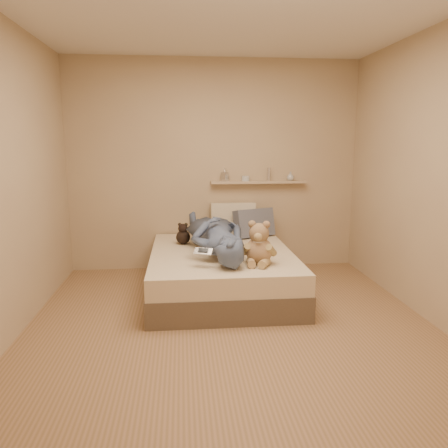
{
  "coord_description": "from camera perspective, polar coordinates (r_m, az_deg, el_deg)",
  "views": [
    {
      "loc": [
        -0.41,
        -3.57,
        1.61
      ],
      "look_at": [
        0.0,
        0.65,
        0.8
      ],
      "focal_mm": 35.0,
      "sensor_mm": 36.0,
      "label": 1
    }
  ],
  "objects": [
    {
      "name": "room",
      "position": [
        3.61,
        1.01,
        5.89
      ],
      "size": [
        3.8,
        3.8,
        3.8
      ],
      "color": "#966D4D",
      "rests_on": "ground"
    },
    {
      "name": "teddy_bear",
      "position": [
        4.16,
        4.58,
        -2.91
      ],
      "size": [
        0.34,
        0.35,
        0.43
      ],
      "color": "#A77A5B",
      "rests_on": "bed"
    },
    {
      "name": "dark_plush",
      "position": [
        4.98,
        -5.37,
        -1.43
      ],
      "size": [
        0.16,
        0.16,
        0.25
      ],
      "color": "black",
      "rests_on": "bed"
    },
    {
      "name": "game_console",
      "position": [
        4.05,
        -2.71,
        -3.59
      ],
      "size": [
        0.19,
        0.13,
        0.06
      ],
      "color": "#ACAEB3",
      "rests_on": "bed"
    },
    {
      "name": "shelf_bottles",
      "position": [
        5.51,
        4.2,
        6.27
      ],
      "size": [
        0.94,
        0.12,
        0.17
      ],
      "color": "silver",
      "rests_on": "wall_shelf"
    },
    {
      "name": "pillow_cream",
      "position": [
        5.45,
        1.17,
        0.67
      ],
      "size": [
        0.55,
        0.2,
        0.41
      ],
      "primitive_type": "cube",
      "rotation": [
        -0.08,
        0.0,
        0.01
      ],
      "color": "#C2B89A",
      "rests_on": "bed"
    },
    {
      "name": "pillow_grey",
      "position": [
        5.36,
        3.95,
        0.13
      ],
      "size": [
        0.54,
        0.39,
        0.36
      ],
      "primitive_type": "cube",
      "rotation": [
        -0.22,
        0.0,
        0.41
      ],
      "color": "slate",
      "rests_on": "bed"
    },
    {
      "name": "person",
      "position": [
        4.63,
        -1.15,
        -1.25
      ],
      "size": [
        0.75,
        1.66,
        0.39
      ],
      "primitive_type": "imported",
      "rotation": [
        0.0,
        0.0,
        3.25
      ],
      "color": "#444F6C",
      "rests_on": "bed"
    },
    {
      "name": "bed",
      "position": [
        4.73,
        -0.33,
        -6.24
      ],
      "size": [
        1.5,
        1.9,
        0.45
      ],
      "color": "brown",
      "rests_on": "floor"
    },
    {
      "name": "wall_shelf",
      "position": [
        5.52,
        4.51,
        5.47
      ],
      "size": [
        1.2,
        0.12,
        0.03
      ],
      "primitive_type": "cube",
      "color": "tan",
      "rests_on": "wall_back"
    }
  ]
}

